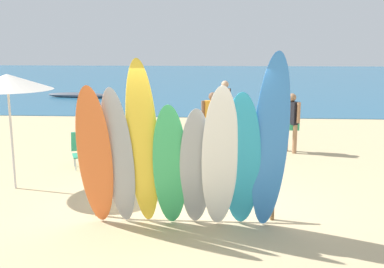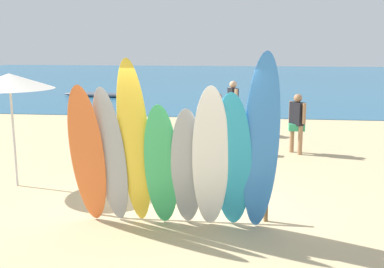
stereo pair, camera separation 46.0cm
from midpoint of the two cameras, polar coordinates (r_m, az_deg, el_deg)
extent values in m
plane|color=tan|center=(21.31, 4.27, 3.61)|extent=(60.00, 60.00, 0.00)
cube|color=#235B7F|center=(37.53, 5.31, 6.93)|extent=(60.00, 40.00, 0.02)
cylinder|color=brown|center=(7.88, -10.78, -7.64)|extent=(0.07, 0.07, 0.62)
cylinder|color=brown|center=(7.56, 10.98, -8.46)|extent=(0.07, 0.07, 0.62)
cylinder|color=brown|center=(7.49, -0.14, -5.94)|extent=(3.03, 0.06, 0.06)
ellipsoid|color=orange|center=(7.08, -11.09, -2.83)|extent=(0.56, 0.81, 2.28)
ellipsoid|color=#999EA3|center=(7.07, -8.27, -2.91)|extent=(0.54, 0.72, 2.24)
ellipsoid|color=yellow|center=(6.91, -5.30, -1.40)|extent=(0.49, 0.80, 2.65)
ellipsoid|color=#38B266|center=(6.93, -1.92, -4.11)|extent=(0.55, 0.67, 2.00)
ellipsoid|color=#999EA3|center=(6.90, 1.29, -4.36)|extent=(0.55, 0.78, 1.96)
ellipsoid|color=white|center=(6.73, 4.28, -3.32)|extent=(0.60, 0.87, 2.29)
ellipsoid|color=#289EC6|center=(6.80, 6.99, -3.62)|extent=(0.61, 0.87, 2.20)
ellipsoid|color=#337AD1|center=(6.69, 10.55, -1.55)|extent=(0.58, 0.89, 2.75)
cylinder|color=tan|center=(14.41, 6.22, 1.51)|extent=(0.12, 0.12, 0.81)
cylinder|color=tan|center=(14.72, 5.73, 1.72)|extent=(0.12, 0.12, 0.81)
cube|color=black|center=(14.51, 6.00, 2.95)|extent=(0.44, 0.27, 0.20)
cube|color=black|center=(14.46, 6.03, 4.45)|extent=(0.36, 0.47, 0.64)
sphere|color=tan|center=(14.42, 6.07, 6.16)|extent=(0.23, 0.23, 0.23)
cylinder|color=tan|center=(14.21, 6.44, 4.47)|extent=(0.10, 0.10, 0.57)
cylinder|color=tan|center=(14.70, 5.65, 4.71)|extent=(0.10, 0.10, 0.57)
cylinder|color=#9E704C|center=(12.15, 14.41, -0.76)|extent=(0.11, 0.11, 0.76)
cylinder|color=#9E704C|center=(12.36, 13.41, -0.50)|extent=(0.11, 0.11, 0.76)
cube|color=#33A36B|center=(12.19, 13.98, 0.83)|extent=(0.41, 0.25, 0.18)
cube|color=black|center=(12.14, 14.06, 2.48)|extent=(0.39, 0.43, 0.59)
sphere|color=#9E704C|center=(12.08, 14.15, 4.36)|extent=(0.21, 0.21, 0.21)
cylinder|color=#9E704C|center=(11.96, 14.89, 2.47)|extent=(0.09, 0.09, 0.53)
cylinder|color=#9E704C|center=(12.31, 13.26, 2.79)|extent=(0.09, 0.09, 0.53)
cylinder|color=brown|center=(12.11, 4.98, -0.45)|extent=(0.12, 0.12, 0.77)
cylinder|color=brown|center=(12.06, 3.50, -0.48)|extent=(0.12, 0.12, 0.77)
cube|color=#DB333D|center=(12.02, 4.27, 1.04)|extent=(0.41, 0.25, 0.18)
cube|color=orange|center=(11.97, 4.29, 2.74)|extent=(0.43, 0.28, 0.60)
sphere|color=brown|center=(11.91, 4.32, 4.68)|extent=(0.22, 0.22, 0.22)
cylinder|color=brown|center=(12.00, 5.49, 2.90)|extent=(0.09, 0.09, 0.53)
cylinder|color=brown|center=(11.93, 3.09, 2.89)|extent=(0.09, 0.09, 0.53)
cylinder|color=#B7B7BC|center=(10.73, -12.78, -3.56)|extent=(0.02, 0.02, 0.28)
cylinder|color=#B7B7BC|center=(10.76, -10.54, -3.43)|extent=(0.02, 0.02, 0.28)
cylinder|color=#B7B7BC|center=(11.10, -12.89, -3.08)|extent=(0.02, 0.02, 0.28)
cylinder|color=#B7B7BC|center=(11.12, -10.73, -2.95)|extent=(0.02, 0.02, 0.28)
cube|color=#2D9370|center=(10.89, -11.77, -2.46)|extent=(0.63, 0.61, 0.03)
cube|color=#2D9370|center=(11.17, -11.95, -0.75)|extent=(0.57, 0.44, 0.51)
cylinder|color=silver|center=(9.63, -20.11, 0.15)|extent=(0.04, 0.04, 2.19)
cone|color=silver|center=(9.49, -20.53, 6.20)|extent=(1.70, 1.70, 0.30)
ellipsoid|color=#4C515B|center=(24.84, -11.48, 4.82)|extent=(3.72, 1.07, 0.29)
camera|label=1|loc=(0.23, -88.61, 0.28)|focal=42.75mm
camera|label=2|loc=(0.23, 91.39, -0.28)|focal=42.75mm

